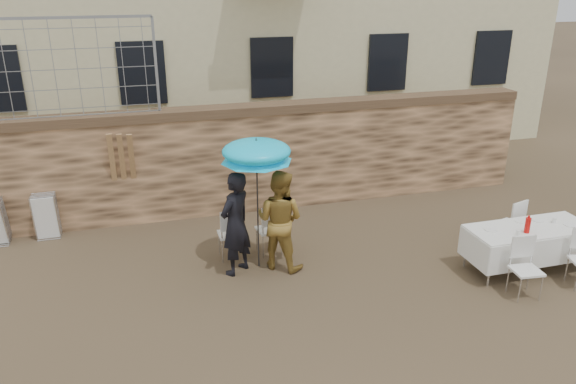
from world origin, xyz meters
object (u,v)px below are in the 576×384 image
object	(u,v)px
banquet_table	(530,230)
chair_stack_right	(47,213)
woman_dress	(280,220)
umbrella	(257,155)
table_chair_front_left	(527,269)
table_chair_back	(509,223)
couple_chair_right	(269,228)
soda_bottle	(528,225)
couple_chair_left	(230,233)
man_suit	(235,224)

from	to	relation	value
banquet_table	chair_stack_right	bearing A→B (deg)	155.61
woman_dress	umbrella	size ratio (longest dim) A/B	0.82
banquet_table	table_chair_front_left	world-z (taller)	table_chair_front_left
umbrella	table_chair_back	bearing A→B (deg)	-6.65
umbrella	banquet_table	distance (m)	4.73
couple_chair_right	soda_bottle	world-z (taller)	soda_bottle
table_chair_front_left	couple_chair_left	bearing A→B (deg)	154.30
umbrella	couple_chair_right	size ratio (longest dim) A/B	2.21
table_chair_front_left	soda_bottle	bearing A→B (deg)	61.94
couple_chair_left	soda_bottle	size ratio (longest dim) A/B	3.69
man_suit	couple_chair_right	world-z (taller)	man_suit
couple_chair_left	soda_bottle	xyz separation A→B (m)	(4.56, -1.93, 0.43)
couple_chair_left	banquet_table	xyz separation A→B (m)	(4.76, -1.78, 0.25)
soda_bottle	banquet_table	bearing A→B (deg)	36.87
couple_chair_left	man_suit	bearing A→B (deg)	89.45
woman_dress	banquet_table	bearing A→B (deg)	-157.37
couple_chair_left	table_chair_back	size ratio (longest dim) A/B	1.00
soda_bottle	table_chair_front_left	bearing A→B (deg)	-123.69
man_suit	table_chair_back	xyz separation A→B (m)	(4.96, -0.43, -0.41)
couple_chair_left	couple_chair_right	distance (m)	0.70
man_suit	umbrella	distance (m)	1.19
umbrella	banquet_table	size ratio (longest dim) A/B	1.01
chair_stack_right	couple_chair_left	bearing A→B (deg)	-29.70
man_suit	soda_bottle	distance (m)	4.76
couple_chair_right	banquet_table	size ratio (longest dim) A/B	0.46
man_suit	couple_chair_left	bearing A→B (deg)	-129.85
umbrella	banquet_table	world-z (taller)	umbrella
soda_bottle	chair_stack_right	world-z (taller)	soda_bottle
couple_chair_left	table_chair_front_left	bearing A→B (deg)	148.13
woman_dress	chair_stack_right	size ratio (longest dim) A/B	1.89
couple_chair_left	banquet_table	distance (m)	5.09
woman_dress	table_chair_front_left	xyz separation A→B (m)	(3.41, -1.98, -0.39)
banquet_table	soda_bottle	size ratio (longest dim) A/B	8.08
soda_bottle	chair_stack_right	xyz separation A→B (m)	(-7.77, 3.76, -0.45)
umbrella	soda_bottle	world-z (taller)	umbrella
man_suit	couple_chair_right	distance (m)	0.98
banquet_table	table_chair_back	world-z (taller)	table_chair_back
woman_dress	table_chair_back	size ratio (longest dim) A/B	1.81
couple_chair_left	table_chair_back	bearing A→B (deg)	168.26
man_suit	umbrella	world-z (taller)	umbrella
man_suit	chair_stack_right	xyz separation A→B (m)	(-3.21, 2.38, -0.43)
umbrella	couple_chair_right	world-z (taller)	umbrella
couple_chair_right	banquet_table	world-z (taller)	couple_chair_right
couple_chair_left	table_chair_front_left	world-z (taller)	same
banquet_table	table_chair_back	size ratio (longest dim) A/B	2.19
woman_dress	banquet_table	world-z (taller)	woman_dress
man_suit	soda_bottle	xyz separation A→B (m)	(4.56, -1.38, 0.01)
banquet_table	chair_stack_right	world-z (taller)	chair_stack_right
couple_chair_right	couple_chair_left	bearing A→B (deg)	-6.79
woman_dress	table_chair_front_left	bearing A→B (deg)	-170.46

